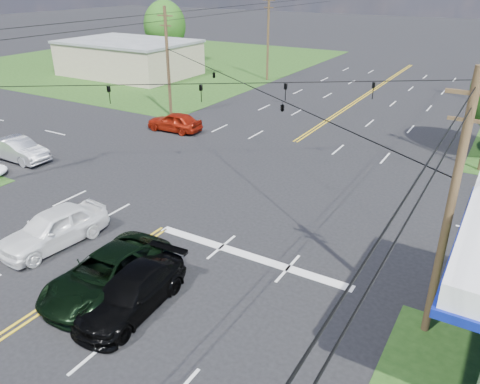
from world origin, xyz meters
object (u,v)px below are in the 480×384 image
Objects in this scene: retail_nw at (129,59)px; pole_nw at (168,61)px; pole_left_far at (268,36)px; tree_far_l at (165,26)px; sedan_silver at (18,149)px; pickup_dkgreen at (107,273)px; pickup_white at (53,228)px; suv_black at (132,292)px; pole_se at (450,210)px.

retail_nw is 1.68× the size of pole_nw.
pole_left_far reaches higher than tree_far_l.
pole_nw reaches higher than retail_nw.
tree_far_l reaches higher than sedan_silver.
retail_nw is 2.69× the size of pickup_dkgreen.
pole_left_far is 41.18m from pickup_white.
sedan_silver is at bearing -65.54° from tree_far_l.
tree_far_l is at bearing 168.11° from pole_left_far.
tree_far_l is 1.65× the size of suv_black.
pole_left_far is 1.68× the size of pickup_dkgreen.
pole_se is 1.79× the size of pickup_white.
pole_nw is 1.60× the size of pickup_dkgreen.
sedan_silver is at bearing 157.19° from pickup_white.
pole_nw is at bearing 120.70° from pickup_white.
pole_se reaches higher than retail_nw.
retail_nw is 1.60× the size of pole_left_far.
pole_nw is 1.80× the size of suv_black.
pole_se is 1.09× the size of tree_far_l.
pole_se is at bearing -97.64° from sedan_silver.
sedan_silver is at bearing 152.35° from suv_black.
pole_nw reaches higher than pickup_dkgreen.
suv_black is (-10.00, -4.54, -4.15)m from pole_se.
pole_se is 1.80× the size of suv_black.
suv_black is (33.00, -35.54, -1.24)m from retail_nw.
pole_nw is at bearing -90.00° from pole_left_far.
pole_se is 28.46m from sedan_silver.
pickup_white reaches higher than suv_black.
pole_nw is at bearing -8.13° from sedan_silver.
retail_nw is at bearing 130.14° from pickup_dkgreen.
pole_nw is 1.79× the size of pickup_white.
suv_black is 6.72m from pickup_white.
pickup_white is (-6.50, 1.69, 0.14)m from suv_black.
pole_nw is 0.95× the size of pole_left_far.
pickup_white is at bearing -76.59° from pole_left_far.
retail_nw is at bearing 129.36° from suv_black.
tree_far_l is 41.43m from sedan_silver.
pole_left_far is at bearing 19.44° from retail_nw.
tree_far_l is 56.31m from pickup_dkgreen.
pole_se is 1.60× the size of pickup_dkgreen.
pole_left_far is 1.90× the size of suv_black.
pickup_white is (9.50, -39.84, -4.27)m from pole_left_far.
pole_nw is 1.09× the size of tree_far_l.
pole_se reaches higher than pickup_white.
pickup_white is (28.50, -43.84, -4.29)m from tree_far_l.
sedan_silver is at bearing -97.63° from pole_nw.
pole_left_far reaches higher than pickup_dkgreen.
sedan_silver is (-11.44, 6.34, -0.10)m from pickup_white.
pole_se is at bearing -42.34° from tree_far_l.
tree_far_l is 52.47m from pickup_white.
pickup_white is at bearing -56.97° from tree_far_l.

